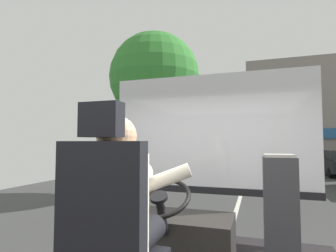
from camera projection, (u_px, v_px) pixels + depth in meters
ground at (242, 193)px, 10.01m from camera, size 18.00×44.00×0.06m
driver_seat at (110, 244)px, 1.44m from camera, size 0.48×0.48×1.30m
bus_driver at (120, 204)px, 1.55m from camera, size 0.76×0.55×0.81m
steering_console at (174, 235)px, 2.54m from camera, size 1.10×0.97×0.78m
fare_box at (281, 224)px, 1.95m from camera, size 0.23×0.26×1.01m
windshield_panel at (209, 146)px, 3.31m from camera, size 2.50×0.08×1.48m
street_tree at (155, 78)px, 9.56m from camera, size 3.19×3.19×5.76m
shop_building at (323, 117)px, 18.18m from camera, size 9.85×5.26×7.14m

